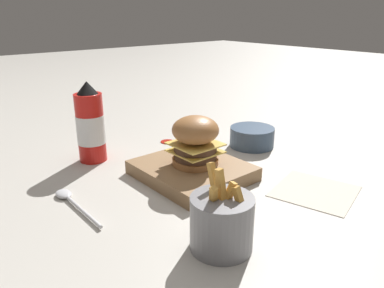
% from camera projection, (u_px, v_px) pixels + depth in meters
% --- Properties ---
extents(ground_plane, '(6.00, 6.00, 0.00)m').
position_uv_depth(ground_plane, '(212.00, 183.00, 0.85)').
color(ground_plane, '#B7B2A8').
extents(serving_board, '(0.24, 0.22, 0.03)m').
position_uv_depth(serving_board, '(192.00, 171.00, 0.87)').
color(serving_board, olive).
rests_on(serving_board, ground_plane).
extents(burger, '(0.11, 0.11, 0.11)m').
position_uv_depth(burger, '(195.00, 140.00, 0.85)').
color(burger, '#9E6638').
rests_on(burger, serving_board).
extents(ketchup_bottle, '(0.07, 0.07, 0.21)m').
position_uv_depth(ketchup_bottle, '(90.00, 126.00, 0.95)').
color(ketchup_bottle, red).
rests_on(ketchup_bottle, ground_plane).
extents(fries_basket, '(0.10, 0.10, 0.14)m').
position_uv_depth(fries_basket, '(222.00, 222.00, 0.60)').
color(fries_basket, slate).
rests_on(fries_basket, ground_plane).
extents(side_bowl, '(0.13, 0.13, 0.06)m').
position_uv_depth(side_bowl, '(252.00, 136.00, 1.07)').
color(side_bowl, '#384C66').
rests_on(side_bowl, ground_plane).
extents(spoon, '(0.19, 0.03, 0.01)m').
position_uv_depth(spoon, '(69.00, 199.00, 0.76)').
color(spoon, silver).
rests_on(spoon, ground_plane).
extents(ketchup_puddle, '(0.04, 0.04, 0.00)m').
position_uv_depth(ketchup_puddle, '(167.00, 141.00, 1.11)').
color(ketchup_puddle, '#B21E14').
rests_on(ketchup_puddle, ground_plane).
extents(parchment_square, '(0.20, 0.20, 0.00)m').
position_uv_depth(parchment_square, '(315.00, 191.00, 0.81)').
color(parchment_square, beige).
rests_on(parchment_square, ground_plane).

